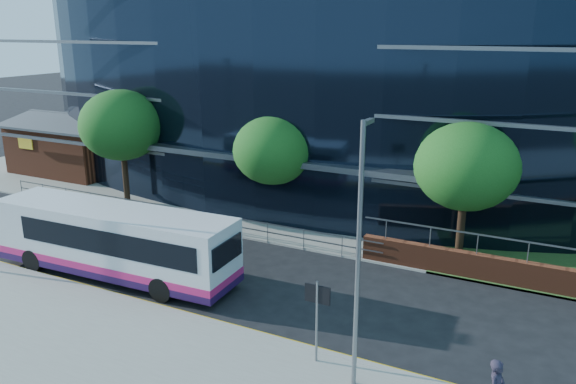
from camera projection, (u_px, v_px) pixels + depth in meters
The scene contains 15 objects.
ground at pixel (226, 312), 21.44m from camera, with size 200.00×200.00×0.00m, color black.
pavement_near at pixel (136, 382), 17.14m from camera, with size 80.00×8.00×0.15m, color gray.
kerb at pixel (211, 322), 20.56m from camera, with size 80.00×0.25×0.16m, color gray.
yellow_line_outer at pixel (214, 322), 20.75m from camera, with size 80.00×0.08×0.01m, color gold.
yellow_line_inner at pixel (216, 320), 20.88m from camera, with size 80.00×0.08×0.01m, color gold.
far_forecourt at pixel (241, 209), 33.44m from camera, with size 50.00×8.00×0.10m, color gray.
glass_office at pixel (338, 64), 38.76m from camera, with size 44.00×23.10×16.00m.
brick_pavilion at pixel (75, 146), 41.96m from camera, with size 8.60×6.66×4.40m.
guard_railings at pixel (171, 211), 30.66m from camera, with size 24.00×0.05×1.10m.
street_sign at pixel (317, 305), 17.53m from camera, with size 0.85×0.09×2.80m.
tree_far_a at pixel (121, 125), 33.39m from camera, with size 4.95×4.95×6.98m.
tree_far_b at pixel (273, 150), 29.68m from camera, with size 4.29×4.29×6.05m.
tree_far_c at pixel (466, 167), 24.84m from camera, with size 4.62×4.62×6.51m.
streetlight_east at pixel (359, 251), 15.73m from camera, with size 0.15×0.77×8.00m.
city_bus at pixel (116, 241), 24.13m from camera, with size 11.46×3.05×3.07m.
Camera 1 is at (10.81, -16.12, 10.48)m, focal length 35.00 mm.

